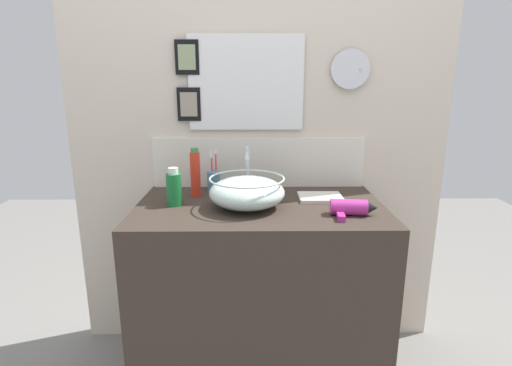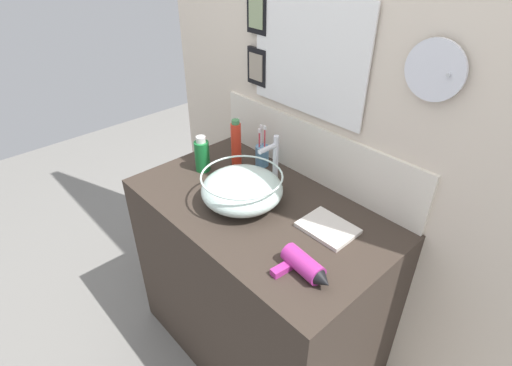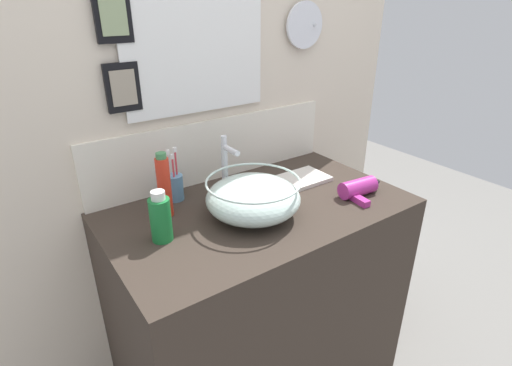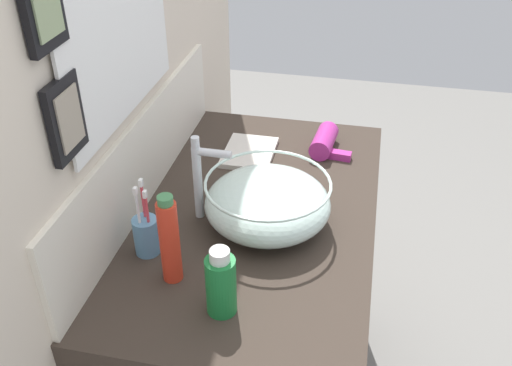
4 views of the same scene
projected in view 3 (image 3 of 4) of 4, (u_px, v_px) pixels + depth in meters
vanity_counter at (259, 301)px, 1.65m from camera, size 1.10×0.64×0.88m
back_panel at (208, 96)px, 1.57m from camera, size 1.92×0.10×2.45m
glass_bowl_sink at (253, 198)px, 1.37m from camera, size 0.33×0.33×0.14m
faucet at (226, 164)px, 1.47m from camera, size 0.02×0.10×0.24m
hair_drier at (361, 188)px, 1.53m from camera, size 0.20×0.13×0.07m
toothbrush_cup at (175, 186)px, 1.49m from camera, size 0.06×0.06×0.21m
lotion_bottle at (164, 186)px, 1.36m from camera, size 0.05×0.05×0.23m
spray_bottle at (161, 218)px, 1.23m from camera, size 0.07×0.07×0.17m
hand_towel at (303, 178)px, 1.67m from camera, size 0.20×0.15×0.02m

